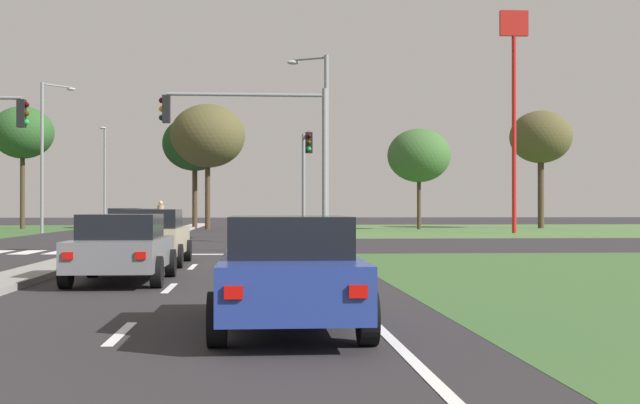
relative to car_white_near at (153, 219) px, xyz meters
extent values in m
plane|color=#282628|center=(2.40, -26.38, -0.78)|extent=(200.00, 200.00, 0.00)
cube|color=#476B38|center=(27.90, -1.88, -0.78)|extent=(35.00, 35.00, 0.01)
cube|color=#ADA89E|center=(2.40, -1.38, -0.71)|extent=(1.20, 36.00, 0.14)
cube|color=silver|center=(5.90, -51.43, -0.77)|extent=(0.14, 2.00, 0.01)
cube|color=silver|center=(5.90, -45.43, -0.77)|extent=(0.14, 2.00, 0.01)
cube|color=silver|center=(5.90, -39.43, -0.77)|extent=(0.14, 2.00, 0.01)
cube|color=silver|center=(9.25, -44.38, -0.77)|extent=(0.14, 24.00, 0.01)
cube|color=silver|center=(6.20, -33.38, -0.77)|extent=(6.40, 0.50, 0.01)
cube|color=silver|center=(-0.55, -31.58, -0.77)|extent=(0.70, 2.80, 0.01)
cube|color=silver|center=(0.60, -31.58, -0.77)|extent=(0.70, 2.80, 0.01)
cube|color=silver|center=(1.75, -31.58, -0.77)|extent=(0.70, 2.80, 0.01)
cube|color=silver|center=(0.00, -0.03, -0.12)|extent=(1.76, 4.50, 0.68)
cube|color=black|center=(0.00, 0.12, 0.48)|extent=(1.55, 2.07, 0.52)
cube|color=red|center=(0.67, 2.23, -0.05)|extent=(0.20, 0.04, 0.14)
cube|color=red|center=(-0.67, 2.23, -0.05)|extent=(0.20, 0.04, 0.14)
cylinder|color=black|center=(0.88, -1.47, -0.46)|extent=(0.22, 0.64, 0.64)
cylinder|color=black|center=(-0.88, -1.47, -0.46)|extent=(0.22, 0.64, 0.64)
cylinder|color=black|center=(0.88, 1.40, -0.46)|extent=(0.22, 0.64, 0.64)
cylinder|color=black|center=(-0.88, 1.40, -0.46)|extent=(0.22, 0.64, 0.64)
cube|color=#BCAD8E|center=(4.68, -38.40, -0.10)|extent=(1.76, 4.50, 0.72)
cube|color=black|center=(4.68, -38.55, 0.52)|extent=(1.55, 2.07, 0.52)
cube|color=red|center=(4.01, -40.66, -0.03)|extent=(0.20, 0.04, 0.14)
cube|color=red|center=(5.35, -40.66, -0.03)|extent=(0.20, 0.04, 0.14)
cylinder|color=black|center=(3.80, -36.96, -0.46)|extent=(0.22, 0.64, 0.64)
cylinder|color=black|center=(5.56, -36.96, -0.46)|extent=(0.22, 0.64, 0.64)
cylinder|color=black|center=(3.80, -39.83, -0.46)|extent=(0.22, 0.64, 0.64)
cylinder|color=black|center=(5.56, -39.83, -0.46)|extent=(0.22, 0.64, 0.64)
cube|color=black|center=(0.10, -7.18, -0.12)|extent=(1.74, 4.57, 0.68)
cube|color=black|center=(0.10, -7.03, 0.48)|extent=(1.53, 2.10, 0.52)
cube|color=red|center=(0.76, -4.88, -0.05)|extent=(0.20, 0.04, 0.14)
cube|color=red|center=(-0.56, -4.88, -0.05)|extent=(0.20, 0.04, 0.14)
cylinder|color=black|center=(0.97, -8.64, -0.46)|extent=(0.22, 0.64, 0.64)
cylinder|color=black|center=(-0.77, -8.64, -0.46)|extent=(0.22, 0.64, 0.64)
cylinder|color=black|center=(0.97, -5.72, -0.46)|extent=(0.22, 0.64, 0.64)
cylinder|color=black|center=(-0.77, -5.72, -0.46)|extent=(0.22, 0.64, 0.64)
cube|color=slate|center=(4.75, -43.99, -0.15)|extent=(1.78, 4.24, 0.62)
cube|color=black|center=(4.75, -44.14, 0.42)|extent=(1.57, 1.95, 0.52)
cube|color=red|center=(4.07, -46.12, -0.09)|extent=(0.20, 0.04, 0.14)
cube|color=red|center=(5.42, -46.12, -0.09)|extent=(0.20, 0.04, 0.14)
cylinder|color=black|center=(3.85, -42.63, -0.46)|extent=(0.22, 0.64, 0.64)
cylinder|color=black|center=(5.64, -42.63, -0.46)|extent=(0.22, 0.64, 0.64)
cylinder|color=black|center=(3.85, -45.34, -0.46)|extent=(0.22, 0.64, 0.64)
cylinder|color=black|center=(5.64, -45.34, -0.46)|extent=(0.22, 0.64, 0.64)
cube|color=navy|center=(8.04, -51.13, -0.13)|extent=(1.74, 4.47, 0.65)
cube|color=black|center=(8.04, -51.28, 0.45)|extent=(1.53, 2.06, 0.52)
cube|color=red|center=(7.38, -53.38, -0.07)|extent=(0.20, 0.04, 0.14)
cube|color=red|center=(8.70, -53.38, -0.07)|extent=(0.20, 0.04, 0.14)
cylinder|color=black|center=(7.17, -49.70, -0.46)|extent=(0.22, 0.64, 0.64)
cylinder|color=black|center=(8.91, -49.70, -0.46)|extent=(0.22, 0.64, 0.64)
cylinder|color=black|center=(7.17, -52.56, -0.46)|extent=(0.22, 0.64, 0.64)
cylinder|color=black|center=(8.91, -52.56, -0.46)|extent=(0.22, 0.64, 0.64)
cube|color=#B7B7BC|center=(0.14, -13.93, -0.10)|extent=(1.82, 4.43, 0.72)
cube|color=black|center=(0.14, -13.78, 0.52)|extent=(1.60, 2.04, 0.52)
cube|color=red|center=(0.83, -11.69, -0.03)|extent=(0.20, 0.04, 0.14)
cube|color=red|center=(-0.56, -11.69, -0.03)|extent=(0.20, 0.04, 0.14)
cylinder|color=black|center=(1.05, -15.35, -0.46)|extent=(0.22, 0.64, 0.64)
cylinder|color=black|center=(-0.77, -15.35, -0.46)|extent=(0.22, 0.64, 0.64)
cylinder|color=black|center=(1.05, -12.51, -0.46)|extent=(0.22, 0.64, 0.64)
cylinder|color=black|center=(-0.77, -12.51, -0.46)|extent=(0.22, 0.64, 0.64)
cylinder|color=gray|center=(10.00, -32.98, 2.11)|extent=(0.18, 0.18, 5.79)
cylinder|color=gray|center=(7.25, -32.98, 4.76)|extent=(5.50, 0.12, 0.12)
cube|color=black|center=(4.50, -32.98, 4.23)|extent=(0.26, 0.32, 0.95)
sphere|color=#360503|center=(4.34, -32.98, 4.53)|extent=(0.20, 0.20, 0.20)
sphere|color=orange|center=(4.34, -32.98, 4.23)|extent=(0.20, 0.20, 0.20)
sphere|color=black|center=(4.34, -32.98, 3.93)|extent=(0.20, 0.20, 0.20)
cube|color=black|center=(-0.39, -32.98, 4.04)|extent=(0.26, 0.32, 0.95)
sphere|color=#360503|center=(-0.23, -32.98, 4.34)|extent=(0.20, 0.20, 0.20)
sphere|color=#3A2405|center=(-0.23, -32.98, 4.04)|extent=(0.20, 0.20, 0.20)
sphere|color=green|center=(-0.23, -32.98, 3.74)|extent=(0.20, 0.20, 0.20)
cylinder|color=gray|center=(10.00, -19.78, 1.89)|extent=(0.18, 0.18, 5.34)
cylinder|color=gray|center=(10.00, -21.95, 4.31)|extent=(0.12, 4.34, 0.12)
cube|color=black|center=(10.00, -24.13, 3.79)|extent=(0.32, 0.26, 0.95)
sphere|color=#360503|center=(10.00, -24.29, 4.09)|extent=(0.20, 0.20, 0.20)
sphere|color=#3A2405|center=(10.00, -24.29, 3.79)|extent=(0.20, 0.20, 0.20)
sphere|color=green|center=(10.00, -24.29, 3.49)|extent=(0.20, 0.20, 0.20)
cylinder|color=gray|center=(10.68, -25.61, 3.37)|extent=(0.20, 0.20, 8.31)
cylinder|color=gray|center=(9.96, -25.21, 7.43)|extent=(1.48, 0.88, 0.10)
ellipsoid|color=#B2B2A8|center=(9.25, -24.81, 7.33)|extent=(0.56, 0.28, 0.20)
cylinder|color=gray|center=(-5.88, -8.29, 3.98)|extent=(0.20, 0.20, 9.52)
cylinder|color=gray|center=(-5.16, -7.50, 8.64)|extent=(1.52, 1.63, 0.10)
ellipsoid|color=#B2B2A8|center=(-4.43, -6.72, 8.54)|extent=(0.56, 0.28, 0.20)
cylinder|color=gray|center=(-5.88, 13.59, 3.60)|extent=(0.20, 0.20, 8.76)
cylinder|color=gray|center=(-5.82, 12.75, 7.88)|extent=(0.22, 1.69, 0.10)
ellipsoid|color=#B2B2A8|center=(-5.76, 11.90, 7.78)|extent=(0.56, 0.28, 0.20)
cylinder|color=#9E8966|center=(2.58, -17.68, -0.25)|extent=(0.16, 0.16, 0.78)
cylinder|color=#9E8966|center=(2.58, -17.68, 0.55)|extent=(0.34, 0.34, 0.82)
sphere|color=tan|center=(2.58, -17.68, 1.07)|extent=(0.23, 0.23, 0.23)
cylinder|color=red|center=(23.80, -10.57, 5.44)|extent=(0.28, 0.28, 12.44)
cube|color=red|center=(23.80, -10.57, 12.46)|extent=(1.80, 0.30, 1.60)
torus|color=yellow|center=(23.41, -10.40, 12.46)|extent=(0.96, 0.16, 0.96)
torus|color=yellow|center=(24.20, -10.40, 12.46)|extent=(0.96, 0.16, 0.96)
cylinder|color=#423323|center=(-10.04, 2.57, 2.22)|extent=(0.35, 0.35, 6.01)
ellipsoid|color=#285123|center=(-10.04, 2.57, 6.50)|extent=(4.64, 4.64, 3.94)
cylinder|color=#423323|center=(2.95, 1.71, 1.78)|extent=(0.39, 0.39, 5.12)
ellipsoid|color=#1E421E|center=(2.95, 1.71, 5.69)|extent=(4.88, 4.88, 4.15)
cylinder|color=#423323|center=(3.98, 0.55, 1.93)|extent=(0.39, 0.39, 5.41)
ellipsoid|color=#4C4728|center=(3.98, 0.55, 6.17)|extent=(5.56, 5.56, 4.73)
cylinder|color=#423323|center=(19.57, -1.17, 1.31)|extent=(0.29, 0.29, 4.18)
ellipsoid|color=#38602D|center=(19.57, -1.17, 4.68)|extent=(4.66, 4.66, 3.96)
cylinder|color=#423323|center=(29.65, 1.34, 2.11)|extent=(0.48, 0.48, 5.78)
ellipsoid|color=#4C4728|center=(29.65, 1.34, 6.32)|extent=(4.80, 4.80, 4.08)
camera|label=1|loc=(7.62, -62.23, 0.82)|focal=47.08mm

